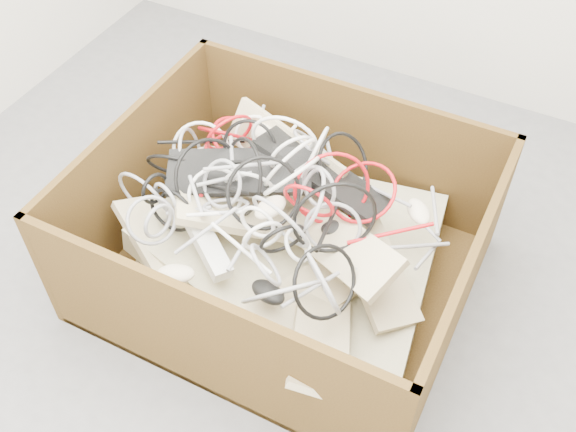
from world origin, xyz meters
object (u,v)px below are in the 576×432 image
at_px(power_strip_left, 231,160).
at_px(vga_plug, 387,274).
at_px(cardboard_box, 281,252).
at_px(power_strip_right, 203,235).

xyz_separation_m(power_strip_left, vga_plug, (0.62, -0.18, -0.03)).
bearing_deg(power_strip_left, cardboard_box, -33.48).
height_order(cardboard_box, power_strip_right, cardboard_box).
bearing_deg(power_strip_right, power_strip_left, 137.17).
bearing_deg(cardboard_box, vga_plug, -12.32).
bearing_deg(power_strip_left, power_strip_right, -88.76).
height_order(cardboard_box, vga_plug, cardboard_box).
distance_m(cardboard_box, power_strip_right, 0.31).
bearing_deg(power_strip_right, cardboard_box, 82.33).
distance_m(cardboard_box, vga_plug, 0.45).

